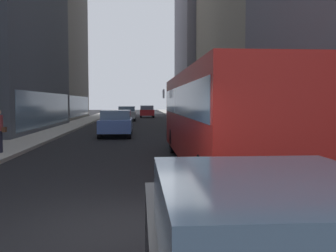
% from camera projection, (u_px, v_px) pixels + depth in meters
% --- Properties ---
extents(ground_plane, '(120.00, 120.00, 0.00)m').
position_uv_depth(ground_plane, '(138.00, 122.00, 41.06)').
color(ground_plane, black).
extents(sidewalk_left, '(2.40, 110.00, 0.15)m').
position_uv_depth(sidewalk_left, '(84.00, 121.00, 40.64)').
color(sidewalk_left, '#ADA89E').
rests_on(sidewalk_left, ground).
extents(sidewalk_right, '(2.40, 110.00, 0.15)m').
position_uv_depth(sidewalk_right, '(190.00, 121.00, 41.47)').
color(sidewalk_right, '#9E9991').
rests_on(sidewalk_right, ground).
extents(building_left_far, '(9.69, 15.94, 27.18)m').
position_uv_depth(building_left_far, '(38.00, 6.00, 45.66)').
color(building_left_far, gray).
rests_on(building_left_far, ground).
extents(transit_bus, '(2.78, 11.53, 3.05)m').
position_uv_depth(transit_bus, '(218.00, 113.00, 12.40)').
color(transit_bus, red).
rests_on(transit_bus, ground).
extents(car_silver_sedan, '(1.93, 4.78, 1.62)m').
position_uv_depth(car_silver_sedan, '(127.00, 113.00, 43.00)').
color(car_silver_sedan, '#B7BABF').
rests_on(car_silver_sedan, ground).
extents(car_blue_hatchback, '(1.90, 4.66, 1.62)m').
position_uv_depth(car_blue_hatchback, '(116.00, 123.00, 23.59)').
color(car_blue_hatchback, '#4C6BB7').
rests_on(car_blue_hatchback, ground).
extents(car_red_coupe, '(1.90, 4.25, 1.62)m').
position_uv_depth(car_red_coupe, '(147.00, 111.00, 51.89)').
color(car_red_coupe, red).
rests_on(car_red_coupe, ground).
extents(dalmatian_dog, '(0.22, 0.96, 0.72)m').
position_uv_depth(dalmatian_dog, '(187.00, 188.00, 7.20)').
color(dalmatian_dog, white).
rests_on(dalmatian_dog, ground).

